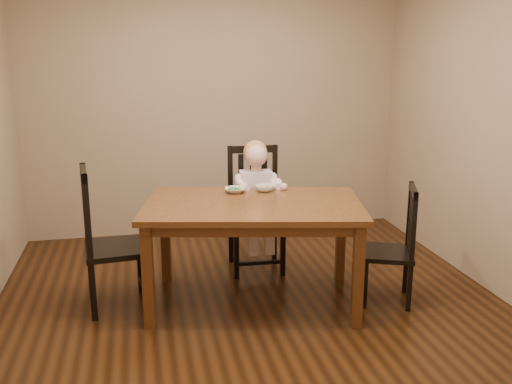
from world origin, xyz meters
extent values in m
cube|color=#3A1F0C|center=(0.00, 0.00, 0.00)|extent=(4.00, 4.00, 0.01)
cube|color=#9A8061|center=(0.00, 2.00, 1.35)|extent=(4.00, 0.01, 2.70)
cube|color=#9A8061|center=(0.00, -2.00, 1.35)|extent=(4.00, 0.01, 2.70)
cube|color=#9A8061|center=(2.00, 0.00, 1.35)|extent=(0.01, 4.00, 2.70)
cube|color=#451E10|center=(0.02, 0.08, 0.80)|extent=(1.82, 1.31, 0.04)
cube|color=#451E10|center=(0.02, 0.08, 0.74)|extent=(1.66, 1.15, 0.09)
cube|color=#451E10|center=(-0.80, -0.18, 0.39)|extent=(0.09, 0.09, 0.78)
cube|color=#451E10|center=(0.67, -0.49, 0.39)|extent=(0.09, 0.09, 0.78)
cube|color=#451E10|center=(-0.63, 0.64, 0.39)|extent=(0.09, 0.09, 0.78)
cube|color=#451E10|center=(0.84, 0.33, 0.39)|extent=(0.09, 0.09, 0.78)
cube|color=black|center=(0.19, 0.77, 0.47)|extent=(0.50, 0.48, 0.04)
cube|color=black|center=(0.40, 0.96, 0.22)|extent=(0.05, 0.05, 0.45)
cube|color=black|center=(-0.01, 0.98, 0.22)|extent=(0.05, 0.05, 0.45)
cube|color=black|center=(0.39, 0.57, 0.22)|extent=(0.05, 0.05, 0.45)
cube|color=black|center=(-0.03, 0.58, 0.22)|extent=(0.05, 0.05, 0.45)
cube|color=black|center=(0.40, 0.96, 0.80)|extent=(0.05, 0.05, 0.62)
cube|color=black|center=(-0.01, 0.98, 0.80)|extent=(0.05, 0.05, 0.62)
cube|color=black|center=(0.20, 0.97, 1.08)|extent=(0.46, 0.06, 0.07)
cube|color=black|center=(0.31, 0.96, 0.77)|extent=(0.05, 0.02, 0.53)
cube|color=black|center=(0.20, 0.97, 0.77)|extent=(0.05, 0.02, 0.53)
cube|color=black|center=(0.09, 0.97, 0.77)|extent=(0.05, 0.02, 0.53)
cube|color=black|center=(-1.03, 0.25, 0.47)|extent=(0.51, 0.53, 0.04)
cube|color=black|center=(-1.25, 0.43, 0.22)|extent=(0.05, 0.05, 0.45)
cube|color=black|center=(-1.20, 0.02, 0.22)|extent=(0.05, 0.05, 0.45)
cube|color=black|center=(-0.86, 0.48, 0.22)|extent=(0.05, 0.05, 0.45)
cube|color=black|center=(-0.81, 0.06, 0.22)|extent=(0.05, 0.05, 0.45)
cube|color=black|center=(-1.25, 0.43, 0.80)|extent=(0.05, 0.05, 0.62)
cube|color=black|center=(-1.20, 0.02, 0.80)|extent=(0.05, 0.05, 0.62)
cube|color=black|center=(-1.22, 0.23, 1.08)|extent=(0.09, 0.46, 0.07)
cube|color=black|center=(-1.24, 0.34, 0.77)|extent=(0.03, 0.05, 0.54)
cube|color=black|center=(-1.22, 0.23, 0.77)|extent=(0.03, 0.05, 0.54)
cube|color=black|center=(-1.21, 0.12, 0.77)|extent=(0.03, 0.05, 0.54)
cube|color=black|center=(1.07, -0.10, 0.40)|extent=(0.51, 0.52, 0.04)
cube|color=black|center=(1.16, -0.32, 0.19)|extent=(0.05, 0.05, 0.38)
cube|color=black|center=(1.29, 0.00, 0.19)|extent=(0.05, 0.05, 0.38)
cube|color=black|center=(0.85, -0.20, 0.19)|extent=(0.05, 0.05, 0.38)
cube|color=black|center=(0.98, 0.13, 0.19)|extent=(0.05, 0.05, 0.38)
cube|color=black|center=(1.16, -0.32, 0.68)|extent=(0.05, 0.05, 0.53)
cube|color=black|center=(1.29, 0.00, 0.68)|extent=(0.05, 0.05, 0.53)
cube|color=black|center=(1.23, -0.16, 0.92)|extent=(0.17, 0.37, 0.06)
cube|color=black|center=(1.19, -0.24, 0.65)|extent=(0.03, 0.05, 0.45)
cube|color=black|center=(1.23, -0.16, 0.65)|extent=(0.03, 0.05, 0.45)
cube|color=black|center=(1.26, -0.07, 0.65)|extent=(0.03, 0.05, 0.45)
imported|color=silver|center=(-0.06, 0.41, 0.85)|extent=(0.19, 0.19, 0.04)
imported|color=silver|center=(0.18, 0.40, 0.85)|extent=(0.18, 0.18, 0.05)
cube|color=silver|center=(-0.11, 0.40, 0.88)|extent=(0.08, 0.10, 0.05)
cube|color=silver|center=(-0.11, 0.40, 0.86)|extent=(0.04, 0.04, 0.01)
camera|label=1|loc=(-0.82, -4.04, 1.98)|focal=40.00mm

